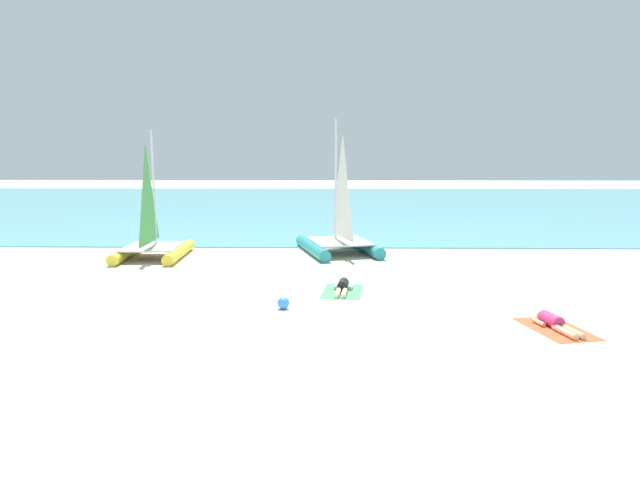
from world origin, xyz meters
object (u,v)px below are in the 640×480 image
at_px(sailboat_yellow, 152,239).
at_px(towel_left, 342,291).
at_px(beach_ball, 283,303).
at_px(sailboat_teal, 339,234).
at_px(towel_right, 556,329).
at_px(sunbather_left, 343,287).
at_px(sunbather_right, 555,323).

distance_m(sailboat_yellow, towel_left, 8.81).
bearing_deg(beach_ball, towel_left, 50.87).
relative_size(sailboat_teal, beach_ball, 16.70).
distance_m(towel_left, towel_right, 5.89).
xyz_separation_m(sunbather_left, beach_ball, (-1.55, -1.96, 0.03)).
bearing_deg(sunbather_right, towel_left, 132.16).
xyz_separation_m(towel_right, beach_ball, (-6.31, 1.56, 0.15)).
bearing_deg(towel_right, sailboat_teal, 115.89).
bearing_deg(sailboat_teal, towel_left, -105.16).
height_order(sunbather_right, beach_ball, beach_ball).
distance_m(sailboat_yellow, towel_right, 14.69).
bearing_deg(sailboat_teal, towel_right, -79.42).
relative_size(sailboat_teal, towel_left, 2.77).
height_order(sailboat_teal, sunbather_left, sailboat_teal).
bearing_deg(sailboat_teal, sunbather_left, -105.09).
bearing_deg(sunbather_left, towel_left, -90.00).
xyz_separation_m(sailboat_yellow, towel_left, (7.08, -5.20, -0.71)).
height_order(sunbather_left, beach_ball, beach_ball).
relative_size(towel_right, beach_ball, 6.02).
bearing_deg(towel_right, sailboat_yellow, 143.86).
relative_size(towel_left, sunbather_right, 1.22).
bearing_deg(sunbather_left, sailboat_teal, 96.40).
distance_m(sailboat_teal, beach_ball, 8.47).
relative_size(sailboat_yellow, towel_right, 2.54).
bearing_deg(towel_left, sunbather_left, 83.82).
relative_size(sailboat_teal, towel_right, 2.77).
bearing_deg(sunbather_right, sailboat_teal, 103.57).
bearing_deg(towel_right, towel_left, 144.12).
height_order(towel_left, towel_right, same).
relative_size(sunbather_left, towel_right, 0.83).
relative_size(sailboat_yellow, towel_left, 2.54).
height_order(sailboat_teal, sunbather_right, sailboat_teal).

